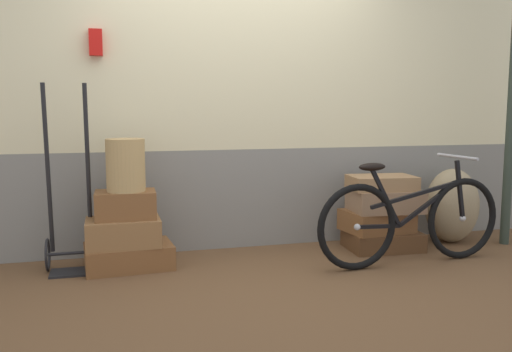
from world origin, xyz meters
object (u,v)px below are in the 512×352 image
object	(u,v)px
suitcase_1	(123,232)
suitcase_4	(377,221)
suitcase_3	(382,240)
burlap_sack	(452,206)
suitcase_2	(126,205)
luggage_trolley	(70,222)
bicycle	(411,220)
suitcase_0	(129,256)
wicker_basket	(126,165)
suitcase_6	(382,183)
suitcase_5	(385,200)

from	to	relation	value
suitcase_1	suitcase_4	world-z (taller)	suitcase_1
suitcase_3	burlap_sack	xyz separation A→B (m)	(0.72, 0.06, 0.25)
suitcase_1	suitcase_2	size ratio (longest dim) A/B	1.22
luggage_trolley	suitcase_1	bearing A→B (deg)	-11.53
burlap_sack	suitcase_1	bearing A→B (deg)	-178.49
suitcase_4	bicycle	bearing A→B (deg)	-92.20
suitcase_3	bicycle	xyz separation A→B (m)	(-0.01, -0.47, 0.27)
suitcase_0	wicker_basket	world-z (taller)	wicker_basket
suitcase_6	suitcase_4	bearing A→B (deg)	111.94
suitcase_4	luggage_trolley	world-z (taller)	luggage_trolley
luggage_trolley	bicycle	xyz separation A→B (m)	(2.53, -0.53, -0.02)
suitcase_4	suitcase_5	distance (m)	0.19
suitcase_4	burlap_sack	xyz separation A→B (m)	(0.77, 0.04, 0.09)
suitcase_1	suitcase_2	bearing A→B (deg)	38.33
suitcase_2	burlap_sack	bearing A→B (deg)	2.89
suitcase_2	suitcase_1	bearing A→B (deg)	-139.81
suitcase_2	suitcase_6	world-z (taller)	suitcase_6
luggage_trolley	suitcase_6	bearing A→B (deg)	-2.04
suitcase_1	luggage_trolley	xyz separation A→B (m)	(-0.38, 0.08, 0.08)
suitcase_5	suitcase_6	size ratio (longest dim) A/B	1.06
suitcase_4	bicycle	distance (m)	0.50
suitcase_3	luggage_trolley	xyz separation A→B (m)	(-2.54, 0.06, 0.29)
burlap_sack	suitcase_5	bearing A→B (deg)	-173.49
wicker_basket	luggage_trolley	xyz separation A→B (m)	(-0.41, 0.06, -0.42)
suitcase_5	luggage_trolley	distance (m)	2.55
suitcase_0	suitcase_3	size ratio (longest dim) A/B	1.06
suitcase_1	wicker_basket	size ratio (longest dim) A/B	1.39
wicker_basket	burlap_sack	world-z (taller)	wicker_basket
suitcase_1	bicycle	bearing A→B (deg)	-12.04
luggage_trolley	bicycle	bearing A→B (deg)	-11.86
suitcase_4	luggage_trolley	distance (m)	2.49
suitcase_1	suitcase_3	distance (m)	2.17
bicycle	suitcase_3	bearing A→B (deg)	88.28
suitcase_6	luggage_trolley	bearing A→B (deg)	-176.27
suitcase_4	burlap_sack	world-z (taller)	burlap_sack
suitcase_1	suitcase_3	size ratio (longest dim) A/B	0.90
suitcase_1	suitcase_0	bearing A→B (deg)	27.44
suitcase_5	bicycle	world-z (taller)	bicycle
suitcase_0	suitcase_1	xyz separation A→B (m)	(-0.04, -0.02, 0.19)
suitcase_1	wicker_basket	distance (m)	0.50
suitcase_3	suitcase_5	bearing A→B (deg)	-80.70
suitcase_2	suitcase_4	bearing A→B (deg)	2.16
suitcase_3	bicycle	world-z (taller)	bicycle
suitcase_3	burlap_sack	bearing A→B (deg)	8.62
burlap_sack	wicker_basket	bearing A→B (deg)	-178.73
suitcase_2	bicycle	size ratio (longest dim) A/B	0.27
suitcase_3	luggage_trolley	world-z (taller)	luggage_trolley
suitcase_3	suitcase_4	world-z (taller)	suitcase_4
suitcase_0	suitcase_3	distance (m)	2.13
suitcase_5	suitcase_1	bearing A→B (deg)	-174.67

